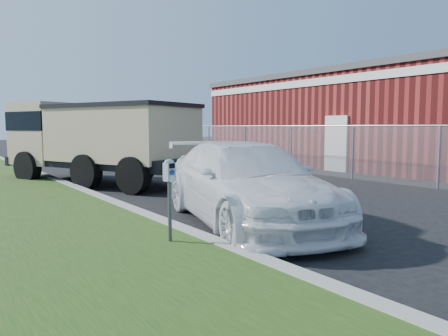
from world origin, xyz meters
TOP-DOWN VIEW (x-y plane):
  - ground at (0.00, 0.00)m, footprint 120.00×120.00m
  - chainlink_fence at (6.00, 7.00)m, footprint 0.06×30.06m
  - brick_building at (12.00, 8.00)m, footprint 9.20×14.20m
  - parking_meter at (-3.14, -0.15)m, footprint 0.19×0.15m
  - white_wagon at (-1.14, 0.71)m, footprint 3.33×5.47m
  - dump_truck at (-1.50, 7.86)m, footprint 4.74×6.87m

SIDE VIEW (x-z plane):
  - ground at x=0.00m, z-range 0.00..0.00m
  - white_wagon at x=-1.14m, z-range 0.00..1.48m
  - parking_meter at x=-3.14m, z-range 0.38..1.58m
  - chainlink_fence at x=6.00m, z-range -13.74..16.26m
  - dump_truck at x=-1.50m, z-range 0.16..2.70m
  - brick_building at x=12.00m, z-range 0.04..4.21m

